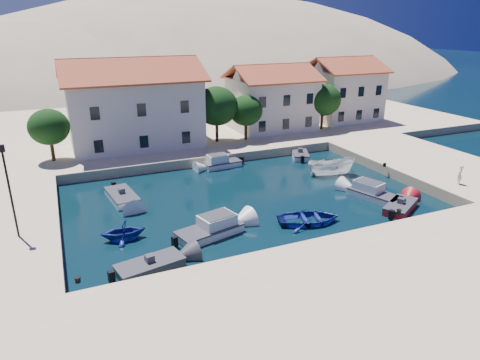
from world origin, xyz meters
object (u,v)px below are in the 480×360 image
(building_left, at_px, (133,102))
(lamppost, at_px, (8,183))
(building_mid, at_px, (272,96))
(building_right, at_px, (343,88))
(pedestrian, at_px, (460,175))
(boat_east, at_px, (331,175))
(cabin_cruiser_east, at_px, (374,194))
(rowboat_south, at_px, (309,223))
(cabin_cruiser_south, at_px, (209,229))

(building_left, distance_m, lamppost, 23.10)
(building_mid, bearing_deg, lamppost, -144.55)
(building_right, height_order, lamppost, building_right)
(building_left, distance_m, pedestrian, 33.95)
(building_left, height_order, boat_east, building_left)
(building_right, xyz_separation_m, cabin_cruiser_east, (-14.08, -24.29, -5.00))
(rowboat_south, bearing_deg, cabin_cruiser_east, -62.08)
(rowboat_south, distance_m, pedestrian, 15.07)
(cabin_cruiser_east, xyz_separation_m, pedestrian, (7.32, -2.12, 1.37))
(pedestrian, bearing_deg, boat_east, -76.76)
(lamppost, distance_m, rowboat_south, 20.76)
(building_mid, bearing_deg, building_left, -176.82)
(building_right, bearing_deg, boat_east, -128.18)
(building_left, xyz_separation_m, building_mid, (18.00, 1.00, -0.71))
(cabin_cruiser_east, bearing_deg, building_left, 17.48)
(boat_east, bearing_deg, building_left, 61.53)
(building_mid, bearing_deg, cabin_cruiser_south, -125.72)
(building_mid, distance_m, rowboat_south, 27.39)
(building_left, relative_size, cabin_cruiser_east, 3.05)
(cabin_cruiser_east, bearing_deg, building_right, -48.16)
(cabin_cruiser_south, height_order, cabin_cruiser_east, same)
(lamppost, height_order, cabin_cruiser_south, lamppost)
(cabin_cruiser_east, bearing_deg, pedestrian, -124.26)
(cabin_cruiser_south, xyz_separation_m, pedestrian, (22.55, -1.36, 1.37))
(building_right, distance_m, cabin_cruiser_south, 38.88)
(cabin_cruiser_south, bearing_deg, boat_east, 11.15)
(building_right, xyz_separation_m, rowboat_south, (-21.71, -26.08, -5.47))
(boat_east, bearing_deg, cabin_cruiser_east, -165.86)
(building_mid, height_order, rowboat_south, building_mid)
(cabin_cruiser_east, height_order, boat_east, cabin_cruiser_east)
(lamppost, height_order, cabin_cruiser_east, lamppost)
(cabin_cruiser_south, relative_size, cabin_cruiser_east, 1.07)
(lamppost, bearing_deg, rowboat_south, -11.64)
(rowboat_south, bearing_deg, cabin_cruiser_south, 97.08)
(cabin_cruiser_east, bearing_deg, rowboat_south, 85.13)
(building_mid, height_order, pedestrian, building_mid)
(rowboat_south, relative_size, boat_east, 1.00)
(building_mid, relative_size, building_right, 1.11)
(rowboat_south, xyz_separation_m, boat_east, (7.81, 8.41, 0.00))
(building_right, xyz_separation_m, pedestrian, (-6.76, -26.41, -3.62))
(lamppost, height_order, boat_east, lamppost)
(lamppost, bearing_deg, building_left, 60.10)
(lamppost, distance_m, cabin_cruiser_south, 13.28)
(building_left, height_order, building_mid, building_left)
(rowboat_south, xyz_separation_m, cabin_cruiser_east, (7.63, 1.79, 0.48))
(building_mid, xyz_separation_m, lamppost, (-29.50, -21.00, -0.47))
(lamppost, height_order, rowboat_south, lamppost)
(rowboat_south, height_order, pedestrian, pedestrian)
(lamppost, relative_size, cabin_cruiser_south, 1.21)
(cabin_cruiser_south, xyz_separation_m, cabin_cruiser_east, (15.23, 0.77, 0.00))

